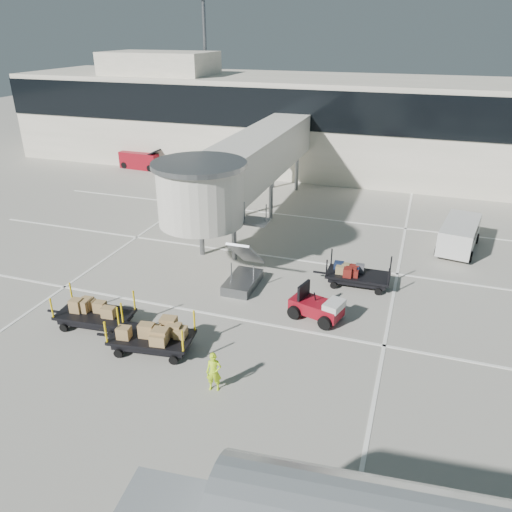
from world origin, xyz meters
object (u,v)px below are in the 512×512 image
object	(u,v)px
suitcase_cart	(360,276)
ground_worker	(214,372)
baggage_tug	(318,307)
minivan	(460,233)
belt_loader	(141,160)
box_cart_far	(94,314)
box_cart_near	(155,336)

from	to	relation	value
suitcase_cart	ground_worker	bearing A→B (deg)	-112.49
suitcase_cart	ground_worker	xyz separation A→B (m)	(-3.86, -9.83, 0.21)
baggage_tug	minivan	bearing A→B (deg)	74.84
minivan	belt_loader	distance (m)	29.44
ground_worker	belt_loader	xyz separation A→B (m)	(-18.81, 26.79, -0.02)
box_cart_far	minivan	xyz separation A→B (m)	(15.43, 14.21, 0.41)
ground_worker	minivan	size ratio (longest dim) A/B	0.33
box_cart_near	suitcase_cart	bearing A→B (deg)	41.58
box_cart_far	ground_worker	distance (m)	7.04
belt_loader	box_cart_near	bearing A→B (deg)	-54.31
baggage_tug	box_cart_near	size ratio (longest dim) A/B	0.62
box_cart_far	minivan	bearing A→B (deg)	37.68
suitcase_cart	box_cart_far	xyz separation A→B (m)	(-10.54, -7.60, 0.05)
baggage_tug	box_cart_far	bearing A→B (deg)	-141.50
suitcase_cart	belt_loader	bearing A→B (deg)	142.17
suitcase_cart	box_cart_far	size ratio (longest dim) A/B	0.96
box_cart_far	belt_loader	xyz separation A→B (m)	(-12.13, 24.56, 0.14)
ground_worker	minivan	bearing A→B (deg)	48.13
baggage_tug	ground_worker	xyz separation A→B (m)	(-2.50, -6.05, 0.21)
ground_worker	minivan	world-z (taller)	minivan
minivan	belt_loader	bearing A→B (deg)	169.04
suitcase_cart	box_cart_far	distance (m)	13.00
suitcase_cart	box_cart_far	bearing A→B (deg)	-145.25
box_cart_near	box_cart_far	size ratio (longest dim) A/B	1.02
box_cart_near	ground_worker	size ratio (longest dim) A/B	2.69
box_cart_near	minivan	bearing A→B (deg)	43.38
belt_loader	ground_worker	bearing A→B (deg)	-50.82
suitcase_cart	minivan	distance (m)	8.24
minivan	box_cart_far	bearing A→B (deg)	-127.75
box_cart_near	belt_loader	distance (m)	29.65
box_cart_far	ground_worker	size ratio (longest dim) A/B	2.64
ground_worker	belt_loader	world-z (taller)	belt_loader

